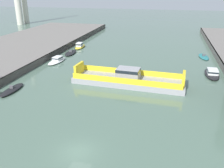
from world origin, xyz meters
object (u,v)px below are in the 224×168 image
Objects in this scene: chain_ferry at (128,79)px; moored_boat_far_right at (57,60)px; moored_boat_near_right at (80,46)px; moored_boat_mid_right at (212,73)px; moored_boat_far_left at (12,90)px; moored_boat_mid_left at (71,53)px; moored_boat_upstream_a at (204,57)px.

moored_boat_far_right is at bearing 151.84° from chain_ferry.
chain_ferry is at bearing -53.19° from moored_boat_near_right.
moored_boat_mid_right is 1.10× the size of moored_boat_far_right.
moored_boat_far_left is at bearing -154.23° from moored_boat_mid_right.
moored_boat_far_left is at bearing -89.65° from moored_boat_mid_left.
chain_ferry is 2.66× the size of moored_boat_mid_right.
moored_boat_mid_right reaches higher than moored_boat_far_left.
moored_boat_mid_left is 1.05× the size of moored_boat_upstream_a.
moored_boat_far_left is at bearing -157.16° from chain_ferry.
moored_boat_near_right is at bearing 90.39° from moored_boat_mid_left.
moored_boat_far_right reaches higher than moored_boat_far_left.
moored_boat_far_left is at bearing -89.15° from moored_boat_far_right.
chain_ferry is at bearing 22.84° from moored_boat_far_left.
moored_boat_near_right is 0.93× the size of moored_boat_mid_left.
moored_boat_mid_right is (16.62, 9.25, -0.45)m from chain_ferry.
moored_boat_far_right is (-0.11, -8.51, 0.19)m from moored_boat_mid_left.
moored_boat_near_right is 40.79m from moored_boat_mid_right.
chain_ferry is 2.93× the size of moored_boat_far_right.
moored_boat_upstream_a is (36.65, 13.41, -0.28)m from moored_boat_far_right.
moored_boat_mid_right is 14.98m from moored_boat_upstream_a.
moored_boat_mid_left is 8.51m from moored_boat_far_right.
moored_boat_far_left is at bearing -89.64° from moored_boat_near_right.
chain_ferry is 29.29m from moored_boat_upstream_a.
moored_boat_far_right reaches higher than moored_boat_mid_left.
moored_boat_mid_left is 0.99× the size of moored_boat_far_right.
moored_boat_far_right is (-0.28, 19.21, 0.19)m from moored_boat_far_left.
moored_boat_far_left is 0.95× the size of moored_boat_upstream_a.
moored_boat_mid_right is (36.77, -17.67, -0.06)m from moored_boat_near_right.
moored_boat_upstream_a is (-0.18, 14.98, -0.36)m from moored_boat_mid_right.
chain_ferry reaches higher than moored_boat_mid_left.
moored_boat_mid_right is 36.86m from moored_boat_far_right.
moored_boat_mid_left is at bearing 90.35° from moored_boat_far_left.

